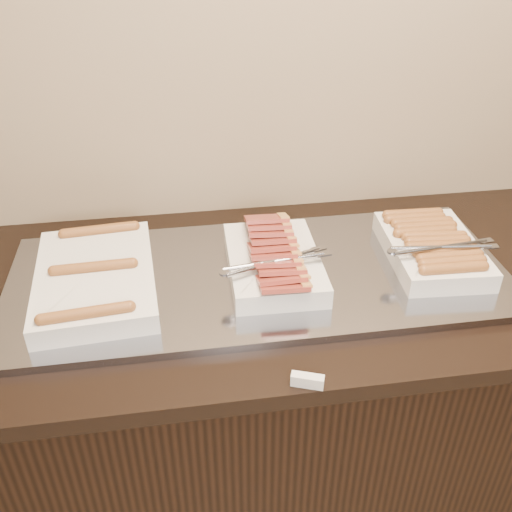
{
  "coord_description": "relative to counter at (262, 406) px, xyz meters",
  "views": [
    {
      "loc": [
        -0.19,
        1.01,
        1.71
      ],
      "look_at": [
        -0.02,
        2.13,
        0.97
      ],
      "focal_mm": 40.0,
      "sensor_mm": 36.0,
      "label": 1
    }
  ],
  "objects": [
    {
      "name": "label_holder",
      "position": [
        0.03,
        -0.36,
        0.46
      ],
      "size": [
        0.07,
        0.04,
        0.03
      ],
      "primitive_type": "cube",
      "rotation": [
        0.0,
        0.0,
        -0.36
      ],
      "color": "silver",
      "rests_on": "counter"
    },
    {
      "name": "dish_right",
      "position": [
        0.43,
        -0.0,
        0.5
      ],
      "size": [
        0.26,
        0.33,
        0.08
      ],
      "rotation": [
        0.0,
        0.0,
        -0.06
      ],
      "color": "silver",
      "rests_on": "warming_tray"
    },
    {
      "name": "dish_center",
      "position": [
        0.02,
        -0.0,
        0.5
      ],
      "size": [
        0.27,
        0.34,
        0.1
      ],
      "rotation": [
        0.0,
        0.0,
        -0.03
      ],
      "color": "silver",
      "rests_on": "warming_tray"
    },
    {
      "name": "dish_left",
      "position": [
        -0.39,
        0.0,
        0.49
      ],
      "size": [
        0.29,
        0.41,
        0.07
      ],
      "rotation": [
        0.0,
        0.0,
        0.07
      ],
      "color": "silver",
      "rests_on": "warming_tray"
    },
    {
      "name": "counter",
      "position": [
        0.0,
        0.0,
        0.0
      ],
      "size": [
        2.06,
        0.76,
        0.9
      ],
      "color": "black",
      "rests_on": "ground"
    },
    {
      "name": "warming_tray",
      "position": [
        -0.01,
        0.0,
        0.46
      ],
      "size": [
        1.2,
        0.5,
        0.02
      ],
      "primitive_type": "cube",
      "color": "gray",
      "rests_on": "counter"
    }
  ]
}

